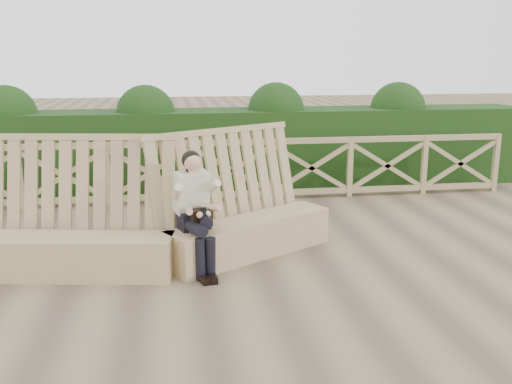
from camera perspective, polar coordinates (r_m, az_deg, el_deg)
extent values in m
plane|color=brown|center=(6.86, 1.00, -8.09)|extent=(60.00, 60.00, 0.00)
cube|color=#917853|center=(7.03, -17.80, -6.11)|extent=(2.38, 0.88, 0.49)
cube|color=#917853|center=(7.11, -17.45, -1.01)|extent=(2.37, 0.84, 1.60)
cube|color=#917853|center=(7.38, -0.59, -4.50)|extent=(2.26, 1.62, 0.49)
cube|color=#917853|center=(7.43, -1.91, 0.22)|extent=(2.23, 1.58, 1.60)
cube|color=black|center=(6.91, -6.24, -2.80)|extent=(0.42, 0.36, 0.22)
cube|color=beige|center=(6.87, -6.46, -0.01)|extent=(0.47, 0.40, 0.52)
sphere|color=tan|center=(6.74, -6.39, 3.00)|extent=(0.26, 0.26, 0.21)
sphere|color=black|center=(6.77, -6.50, 3.22)|extent=(0.29, 0.29, 0.23)
cylinder|color=black|center=(6.70, -6.28, -3.50)|extent=(0.29, 0.48, 0.15)
cylinder|color=black|center=(6.75, -5.11, -2.72)|extent=(0.29, 0.48, 0.16)
cylinder|color=black|center=(6.61, -5.58, -6.76)|extent=(0.15, 0.15, 0.49)
cylinder|color=black|center=(6.63, -4.57, -6.66)|extent=(0.15, 0.15, 0.49)
cube|color=black|center=(6.61, -5.25, -8.65)|extent=(0.16, 0.25, 0.08)
cube|color=black|center=(6.62, -4.38, -8.57)|extent=(0.16, 0.25, 0.08)
cube|color=black|center=(6.73, -5.54, -2.35)|extent=(0.28, 0.22, 0.17)
cube|color=black|center=(6.57, -5.19, -2.21)|extent=(0.09, 0.11, 0.12)
cube|color=#8B7850|center=(9.95, -2.41, 4.98)|extent=(10.10, 0.07, 0.10)
cube|color=#8B7850|center=(10.13, -2.35, -0.23)|extent=(10.10, 0.07, 0.10)
cube|color=black|center=(11.18, -3.08, 4.36)|extent=(12.00, 1.20, 1.50)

